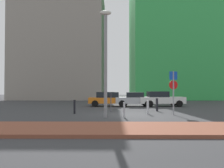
# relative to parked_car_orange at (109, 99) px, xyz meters

# --- Properties ---
(ground_plane) EXTENTS (120.00, 120.00, 0.00)m
(ground_plane) POSITION_rel_parked_car_orange_xyz_m (1.36, -7.83, -0.76)
(ground_plane) COLOR #38383A
(sidewalk_brick) EXTENTS (40.00, 3.29, 0.14)m
(sidewalk_brick) POSITION_rel_parked_car_orange_xyz_m (1.36, -13.99, -0.69)
(sidewalk_brick) COLOR brown
(sidewalk_brick) RESTS_ON ground
(parked_car_orange) EXTENTS (4.22, 2.02, 1.44)m
(parked_car_orange) POSITION_rel_parked_car_orange_xyz_m (0.00, 0.00, 0.00)
(parked_car_orange) COLOR orange
(parked_car_orange) RESTS_ON ground
(parked_car_silver) EXTENTS (4.07, 2.11, 1.42)m
(parked_car_silver) POSITION_rel_parked_car_orange_xyz_m (2.68, -0.19, -0.03)
(parked_car_silver) COLOR #B7BABF
(parked_car_silver) RESTS_ON ground
(parked_car_white) EXTENTS (4.63, 2.20, 1.51)m
(parked_car_white) POSITION_rel_parked_car_orange_xyz_m (5.18, -0.25, 0.01)
(parked_car_white) COLOR white
(parked_car_white) RESTS_ON ground
(parking_sign_post) EXTENTS (0.60, 0.13, 2.94)m
(parking_sign_post) POSITION_rel_parked_car_orange_xyz_m (4.52, -8.02, 1.10)
(parking_sign_post) COLOR gray
(parking_sign_post) RESTS_ON ground
(parking_meter) EXTENTS (0.18, 0.14, 1.43)m
(parking_meter) POSITION_rel_parked_car_orange_xyz_m (0.28, -5.88, 0.17)
(parking_meter) COLOR #4C4C51
(parking_meter) RESTS_ON ground
(street_lamp) EXTENTS (0.70, 0.36, 6.57)m
(street_lamp) POSITION_rel_parked_car_orange_xyz_m (0.01, -9.52, 3.14)
(street_lamp) COLOR gray
(street_lamp) RESTS_ON ground
(traffic_bollard_near) EXTENTS (0.16, 0.16, 0.94)m
(traffic_bollard_near) POSITION_rel_parked_car_orange_xyz_m (2.86, -7.54, -0.29)
(traffic_bollard_near) COLOR #B7B7BC
(traffic_bollard_near) RESTS_ON ground
(traffic_bollard_mid) EXTENTS (0.13, 0.13, 0.94)m
(traffic_bollard_mid) POSITION_rel_parked_car_orange_xyz_m (1.14, -9.55, -0.29)
(traffic_bollard_mid) COLOR #B7B7BC
(traffic_bollard_mid) RESTS_ON ground
(traffic_bollard_far) EXTENTS (0.16, 0.16, 1.01)m
(traffic_bollard_far) POSITION_rel_parked_car_orange_xyz_m (3.89, -5.41, -0.25)
(traffic_bollard_far) COLOR black
(traffic_bollard_far) RESTS_ON ground
(traffic_bollard_edge) EXTENTS (0.15, 0.15, 0.98)m
(traffic_bollard_edge) POSITION_rel_parked_car_orange_xyz_m (-2.25, -7.41, -0.27)
(traffic_bollard_edge) COLOR black
(traffic_bollard_edge) RESTS_ON ground
(building_colorful_midrise) EXTENTS (19.51, 15.10, 25.58)m
(building_colorful_midrise) POSITION_rel_parked_car_orange_xyz_m (13.58, 19.88, 12.03)
(building_colorful_midrise) COLOR green
(building_colorful_midrise) RESTS_ON ground
(building_under_construction) EXTENTS (15.02, 12.49, 18.90)m
(building_under_construction) POSITION_rel_parked_car_orange_xyz_m (-8.97, 18.32, 8.69)
(building_under_construction) COLOR gray
(building_under_construction) RESTS_ON ground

